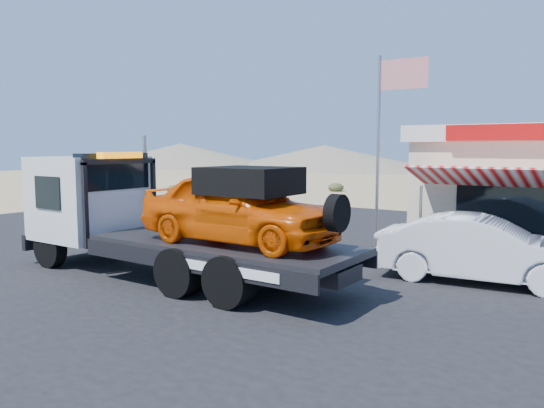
% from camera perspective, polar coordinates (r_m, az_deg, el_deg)
% --- Properties ---
extents(ground, '(120.00, 120.00, 0.00)m').
position_cam_1_polar(ground, '(16.02, -11.41, -5.74)').
color(ground, '#9D8159').
rests_on(ground, ground).
extents(asphalt_lot, '(32.00, 24.00, 0.02)m').
position_cam_1_polar(asphalt_lot, '(17.02, 0.66, -4.88)').
color(asphalt_lot, black).
rests_on(asphalt_lot, ground).
extents(tow_truck, '(9.31, 2.76, 3.11)m').
position_cam_1_polar(tow_truck, '(13.39, -10.94, -0.80)').
color(tow_truck, black).
rests_on(tow_truck, asphalt_lot).
extents(white_sedan, '(5.04, 2.25, 1.61)m').
position_cam_1_polar(white_sedan, '(13.74, 21.62, -4.55)').
color(white_sedan, silver).
rests_on(white_sedan, asphalt_lot).
extents(flagpole, '(1.55, 0.10, 6.00)m').
position_cam_1_polar(flagpole, '(16.64, 12.11, 7.73)').
color(flagpole, '#99999E').
rests_on(flagpole, asphalt_lot).
extents(desert_scrub, '(26.72, 33.17, 0.64)m').
position_cam_1_polar(desert_scrub, '(32.55, -18.47, 0.61)').
color(desert_scrub, '#333B20').
rests_on(desert_scrub, ground).
extents(distant_hills, '(126.00, 48.00, 4.20)m').
position_cam_1_polar(distant_hills, '(69.30, 16.89, 4.77)').
color(distant_hills, '#726B59').
rests_on(distant_hills, ground).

